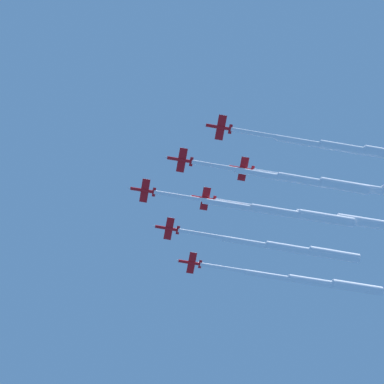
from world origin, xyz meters
The scene contains 7 objects.
jet_lead centered at (-32.06, -5.25, 180.26)m, with size 81.36×14.28×4.04m.
jet_port_inner centered at (-38.24, 7.39, 180.35)m, with size 71.98×13.39×3.97m.
jet_starboard_inner centered at (-38.46, -20.09, 180.65)m, with size 77.28×14.55×3.96m.
jet_port_mid centered at (-47.09, -6.93, 181.95)m, with size 71.63×12.88×3.99m.
jet_starboard_mid centered at (-51.39, 19.63, 181.05)m, with size 73.28×13.13×3.98m.
jet_port_outer centered at (-49.47, -34.73, 182.02)m, with size 80.25×14.57×4.05m.
jet_starboard_outer centered at (-60.84, 5.02, 182.08)m, with size 73.86×13.09×4.06m.
Camera 1 is at (4.65, 75.86, 10.38)m, focal length 49.94 mm.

